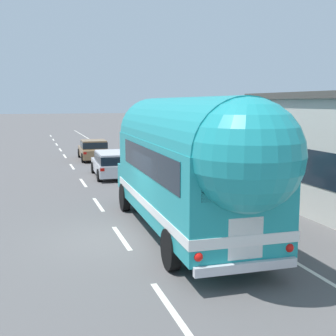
{
  "coord_description": "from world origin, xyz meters",
  "views": [
    {
      "loc": [
        -2.49,
        -12.45,
        3.98
      ],
      "look_at": [
        1.84,
        1.33,
        1.83
      ],
      "focal_mm": 47.41,
      "sensor_mm": 36.0,
      "label": 1
    }
  ],
  "objects": [
    {
      "name": "ground_plane",
      "position": [
        0.0,
        0.0,
        0.0
      ],
      "size": [
        300.0,
        300.0,
        0.0
      ],
      "primitive_type": "plane",
      "color": "#565454"
    },
    {
      "name": "lane_markings",
      "position": [
        2.66,
        12.35,
        0.0
      ],
      "size": [
        3.9,
        80.0,
        0.01
      ],
      "color": "silver",
      "rests_on": "ground"
    },
    {
      "name": "painted_bus",
      "position": [
        1.86,
        -0.68,
        2.3
      ],
      "size": [
        2.79,
        10.66,
        4.12
      ],
      "color": "teal",
      "rests_on": "ground"
    },
    {
      "name": "car_lead",
      "position": [
        1.77,
        10.84,
        0.79
      ],
      "size": [
        2.13,
        4.31,
        1.37
      ],
      "color": "silver",
      "rests_on": "ground"
    },
    {
      "name": "car_second",
      "position": [
        1.8,
        18.52,
        0.73
      ],
      "size": [
        2.05,
        4.41,
        1.37
      ],
      "color": "olive",
      "rests_on": "ground"
    }
  ]
}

